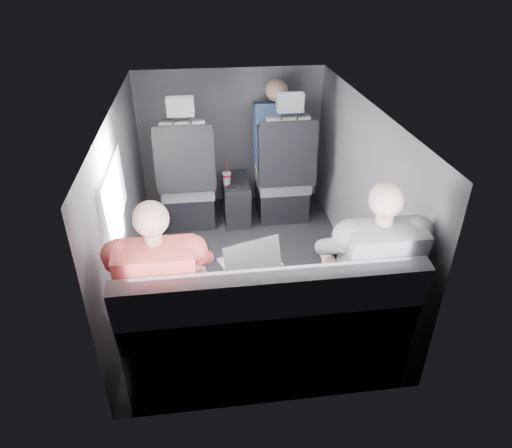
{
  "coord_description": "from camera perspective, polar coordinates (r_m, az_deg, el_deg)",
  "views": [
    {
      "loc": [
        -0.32,
        -3.03,
        2.25
      ],
      "look_at": [
        0.07,
        -0.05,
        0.47
      ],
      "focal_mm": 32.0,
      "sensor_mm": 36.0,
      "label": 1
    }
  ],
  "objects": [
    {
      "name": "front_seat_right",
      "position": [
        4.35,
        3.43,
        5.51
      ],
      "size": [
        0.52,
        0.58,
        1.26
      ],
      "color": "black",
      "rests_on": "floor"
    },
    {
      "name": "soda_cup",
      "position": [
        4.24,
        -3.69,
        5.77
      ],
      "size": [
        0.08,
        0.08,
        0.25
      ],
      "color": "white",
      "rests_on": "center_console"
    },
    {
      "name": "panel_left",
      "position": [
        3.46,
        -16.3,
        2.31
      ],
      "size": [
        0.02,
        2.6,
        1.35
      ],
      "primitive_type": "cube",
      "color": "#56565B",
      "rests_on": "floor"
    },
    {
      "name": "panel_right",
      "position": [
        3.62,
        13.04,
        4.11
      ],
      "size": [
        0.02,
        2.6,
        1.35
      ],
      "primitive_type": "cube",
      "color": "#56565B",
      "rests_on": "floor"
    },
    {
      "name": "center_console",
      "position": [
        4.42,
        -2.5,
        3.06
      ],
      "size": [
        0.24,
        0.48,
        0.41
      ],
      "color": "black",
      "rests_on": "floor"
    },
    {
      "name": "panel_back",
      "position": [
        2.35,
        2.3,
        -11.21
      ],
      "size": [
        1.8,
        0.02,
        1.35
      ],
      "primitive_type": "cube",
      "color": "#56565B",
      "rests_on": "floor"
    },
    {
      "name": "side_window",
      "position": [
        3.09,
        -17.17,
        3.39
      ],
      "size": [
        0.02,
        0.75,
        0.42
      ],
      "primitive_type": "cube",
      "color": "white",
      "rests_on": "panel_left"
    },
    {
      "name": "rear_bench",
      "position": [
        2.78,
        1.31,
        -13.6
      ],
      "size": [
        1.6,
        0.57,
        0.92
      ],
      "color": "slate",
      "rests_on": "floor"
    },
    {
      "name": "passenger_front_right",
      "position": [
        4.44,
        2.48,
        11.05
      ],
      "size": [
        0.41,
        0.41,
        0.86
      ],
      "color": "navy",
      "rests_on": "front_seat_right"
    },
    {
      "name": "panel_front",
      "position": [
        4.61,
        -3.13,
        10.7
      ],
      "size": [
        1.8,
        0.02,
        1.35
      ],
      "primitive_type": "cube",
      "color": "#56565B",
      "rests_on": "floor"
    },
    {
      "name": "ceiling",
      "position": [
        3.17,
        -1.44,
        14.24
      ],
      "size": [
        2.6,
        2.6,
        0.0
      ],
      "primitive_type": "plane",
      "rotation": [
        3.14,
        0.0,
        0.0
      ],
      "color": "#B2B2AD",
      "rests_on": "panel_back"
    },
    {
      "name": "front_seat_left",
      "position": [
        4.28,
        -8.53,
        4.79
      ],
      "size": [
        0.52,
        0.58,
        1.26
      ],
      "color": "black",
      "rests_on": "floor"
    },
    {
      "name": "laptop_black",
      "position": [
        2.88,
        12.31,
        -4.2
      ],
      "size": [
        0.4,
        0.39,
        0.26
      ],
      "color": "black",
      "rests_on": "passenger_rear_right"
    },
    {
      "name": "passenger_rear_left",
      "position": [
        2.63,
        -11.59,
        -7.96
      ],
      "size": [
        0.51,
        0.63,
        1.24
      ],
      "color": "#333438",
      "rests_on": "rear_bench"
    },
    {
      "name": "floor",
      "position": [
        3.78,
        -1.18,
        -5.79
      ],
      "size": [
        2.6,
        2.6,
        0.0
      ],
      "primitive_type": "plane",
      "color": "black",
      "rests_on": "ground"
    },
    {
      "name": "seatbelt",
      "position": [
        4.04,
        4.05,
        9.62
      ],
      "size": [
        0.35,
        0.11,
        0.59
      ],
      "primitive_type": "cube",
      "rotation": [
        -0.14,
        0.49,
        0.0
      ],
      "color": "black",
      "rests_on": "front_seat_right"
    },
    {
      "name": "laptop_silver",
      "position": [
        2.78,
        -0.59,
        -4.76
      ],
      "size": [
        0.41,
        0.41,
        0.25
      ],
      "color": "#ADADB2",
      "rests_on": "rear_bench"
    },
    {
      "name": "laptop_white",
      "position": [
        2.74,
        -12.36,
        -6.27
      ],
      "size": [
        0.36,
        0.38,
        0.22
      ],
      "color": "silver",
      "rests_on": "passenger_rear_left"
    },
    {
      "name": "passenger_rear_right",
      "position": [
        2.77,
        13.73,
        -5.72
      ],
      "size": [
        0.53,
        0.64,
        1.26
      ],
      "color": "navy",
      "rests_on": "rear_bench"
    }
  ]
}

